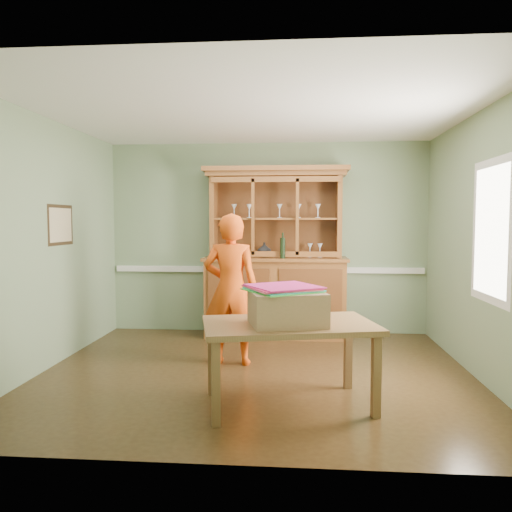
# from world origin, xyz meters

# --- Properties ---
(floor) EXTENTS (4.50, 4.50, 0.00)m
(floor) POSITION_xyz_m (0.00, 0.00, 0.00)
(floor) COLOR #422D15
(floor) RESTS_ON ground
(ceiling) EXTENTS (4.50, 4.50, 0.00)m
(ceiling) POSITION_xyz_m (0.00, 0.00, 2.70)
(ceiling) COLOR white
(ceiling) RESTS_ON wall_back
(wall_back) EXTENTS (4.50, 0.00, 4.50)m
(wall_back) POSITION_xyz_m (0.00, 2.00, 1.35)
(wall_back) COLOR gray
(wall_back) RESTS_ON floor
(wall_left) EXTENTS (0.00, 4.00, 4.00)m
(wall_left) POSITION_xyz_m (-2.25, 0.00, 1.35)
(wall_left) COLOR gray
(wall_left) RESTS_ON floor
(wall_right) EXTENTS (0.00, 4.00, 4.00)m
(wall_right) POSITION_xyz_m (2.25, 0.00, 1.35)
(wall_right) COLOR gray
(wall_right) RESTS_ON floor
(wall_front) EXTENTS (4.50, 0.00, 4.50)m
(wall_front) POSITION_xyz_m (0.00, -2.00, 1.35)
(wall_front) COLOR gray
(wall_front) RESTS_ON floor
(chair_rail) EXTENTS (4.41, 0.05, 0.08)m
(chair_rail) POSITION_xyz_m (0.00, 1.98, 0.90)
(chair_rail) COLOR white
(chair_rail) RESTS_ON wall_back
(framed_map) EXTENTS (0.03, 0.60, 0.46)m
(framed_map) POSITION_xyz_m (-2.23, 0.30, 1.55)
(framed_map) COLOR #312313
(framed_map) RESTS_ON wall_left
(window_panel) EXTENTS (0.03, 0.96, 1.36)m
(window_panel) POSITION_xyz_m (2.23, -0.30, 1.50)
(window_panel) COLOR white
(window_panel) RESTS_ON wall_right
(china_hutch) EXTENTS (1.98, 0.65, 2.33)m
(china_hutch) POSITION_xyz_m (0.13, 1.73, 0.82)
(china_hutch) COLOR brown
(china_hutch) RESTS_ON floor
(dining_table) EXTENTS (1.60, 1.16, 0.73)m
(dining_table) POSITION_xyz_m (0.36, -0.90, 0.64)
(dining_table) COLOR brown
(dining_table) RESTS_ON floor
(cardboard_box) EXTENTS (0.70, 0.62, 0.28)m
(cardboard_box) POSITION_xyz_m (0.35, -0.99, 0.87)
(cardboard_box) COLOR #91694B
(cardboard_box) RESTS_ON dining_table
(kite_stack) EXTENTS (0.72, 0.72, 0.04)m
(kite_stack) POSITION_xyz_m (0.32, -0.96, 1.03)
(kite_stack) COLOR green
(kite_stack) RESTS_ON cardboard_box
(person) EXTENTS (0.63, 0.43, 1.68)m
(person) POSITION_xyz_m (-0.30, 0.33, 0.84)
(person) COLOR #E14B0E
(person) RESTS_ON floor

